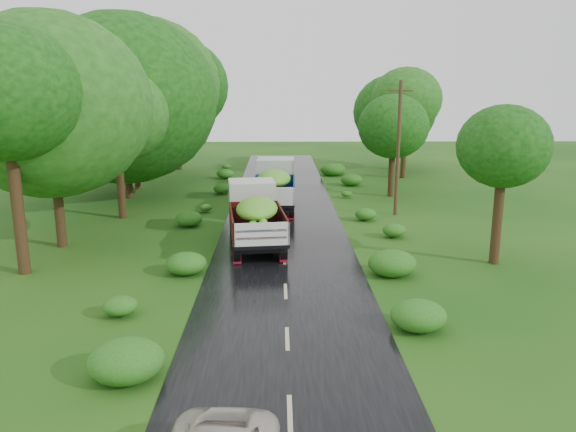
{
  "coord_description": "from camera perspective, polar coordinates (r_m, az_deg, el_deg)",
  "views": [
    {
      "loc": [
        -0.24,
        -15.78,
        7.59
      ],
      "look_at": [
        0.18,
        9.15,
        1.7
      ],
      "focal_mm": 35.0,
      "sensor_mm": 36.0,
      "label": 1
    }
  ],
  "objects": [
    {
      "name": "trees_right",
      "position": [
        43.85,
        11.93,
        10.04
      ],
      "size": [
        6.08,
        31.0,
        7.9
      ],
      "color": "black",
      "rests_on": "ground"
    },
    {
      "name": "trees_left",
      "position": [
        39.64,
        -16.02,
        11.57
      ],
      "size": [
        6.14,
        32.48,
        9.61
      ],
      "color": "black",
      "rests_on": "ground"
    },
    {
      "name": "road",
      "position": [
        22.12,
        -0.28,
        -6.75
      ],
      "size": [
        6.5,
        80.0,
        0.02
      ],
      "primitive_type": "cube",
      "color": "black",
      "rests_on": "ground"
    },
    {
      "name": "truck_near",
      "position": [
        26.85,
        -3.4,
        0.34
      ],
      "size": [
        3.1,
        6.88,
        2.8
      ],
      "rotation": [
        0.0,
        0.0,
        0.12
      ],
      "color": "black",
      "rests_on": "ground"
    },
    {
      "name": "ground",
      "position": [
        17.52,
        -0.08,
        -12.39
      ],
      "size": [
        120.0,
        120.0,
        0.0
      ],
      "primitive_type": "plane",
      "color": "#10450E",
      "rests_on": "ground"
    },
    {
      "name": "truck_far",
      "position": [
        34.67,
        -1.35,
        3.38
      ],
      "size": [
        2.59,
        6.89,
        2.87
      ],
      "rotation": [
        0.0,
        0.0,
        -0.03
      ],
      "color": "black",
      "rests_on": "ground"
    },
    {
      "name": "shrubs",
      "position": [
        30.65,
        -0.48,
        -0.37
      ],
      "size": [
        11.9,
        44.0,
        0.7
      ],
      "color": "#1D5D16",
      "rests_on": "ground"
    },
    {
      "name": "road_lines",
      "position": [
        23.06,
        -0.31,
        -5.87
      ],
      "size": [
        0.12,
        69.6,
        0.0
      ],
      "color": "#BFB78C",
      "rests_on": "road"
    },
    {
      "name": "utility_pole",
      "position": [
        33.23,
        11.13,
        6.85
      ],
      "size": [
        1.36,
        0.22,
        7.78
      ],
      "rotation": [
        0.0,
        0.0,
        -0.02
      ],
      "color": "#382616",
      "rests_on": "ground"
    }
  ]
}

